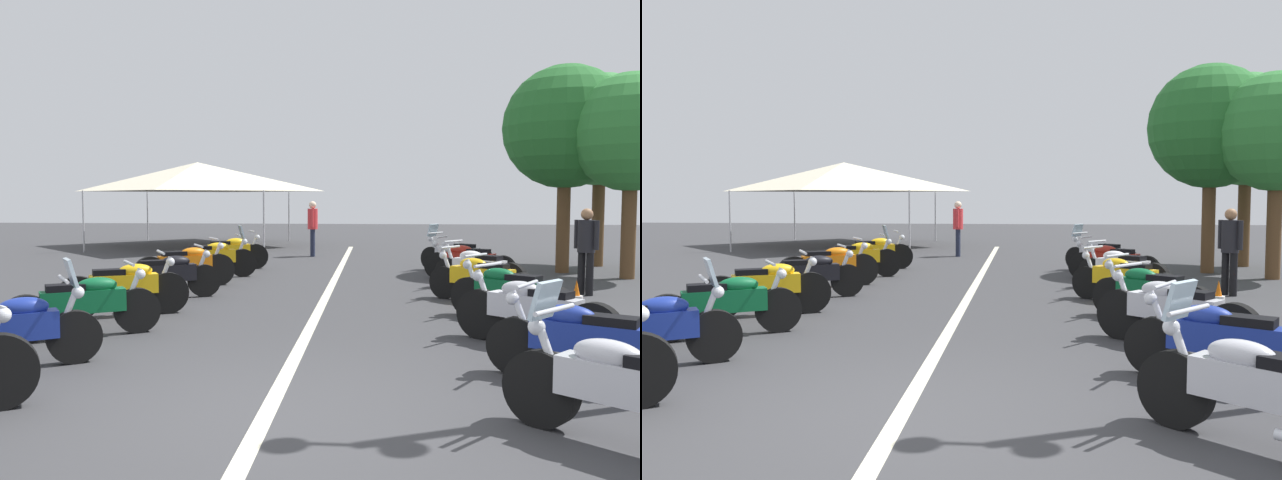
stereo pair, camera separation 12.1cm
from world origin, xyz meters
TOP-DOWN VIEW (x-y plane):
  - ground_plane at (0.00, 0.00)m, footprint 80.00×80.00m
  - lane_centre_stripe at (6.15, 0.00)m, footprint 25.89×0.16m
  - motorcycle_left_row_1 at (1.28, 2.99)m, footprint 1.24×1.72m
  - motorcycle_left_row_2 at (2.95, 2.92)m, footprint 1.20×1.79m
  - motorcycle_left_row_3 at (4.50, 2.99)m, footprint 1.08×1.85m
  - motorcycle_left_row_4 at (6.24, 2.88)m, footprint 1.12×1.84m
  - motorcycle_left_row_5 at (7.78, 2.99)m, footprint 1.20×1.88m
  - motorcycle_left_row_6 at (9.39, 2.86)m, footprint 0.98×2.06m
  - motorcycle_left_row_7 at (11.07, 2.82)m, footprint 1.01×1.94m
  - motorcycle_right_row_0 at (-0.42, -2.79)m, footprint 1.47×1.63m
  - motorcycle_right_row_1 at (1.24, -3.00)m, footprint 1.17×1.81m
  - motorcycle_right_row_2 at (2.85, -2.87)m, footprint 1.54×1.73m
  - motorcycle_right_row_3 at (4.57, -2.92)m, footprint 1.39×1.61m
  - motorcycle_right_row_4 at (6.27, -2.79)m, footprint 1.42×1.74m
  - motorcycle_right_row_5 at (7.73, -2.96)m, footprint 1.44×1.64m
  - motorcycle_right_row_6 at (9.35, -2.99)m, footprint 1.17×1.93m
  - motorcycle_right_row_7 at (10.98, -2.92)m, footprint 1.45×1.70m
  - traffic_cone_0 at (4.79, -3.98)m, footprint 0.36×0.36m
  - bystander_0 at (15.01, 1.06)m, footprint 0.53×0.32m
  - bystander_1 at (7.39, -4.93)m, footprint 0.44×0.35m
  - roadside_tree_0 at (11.19, -5.56)m, footprint 3.02×3.02m
  - roadside_tree_1 at (12.81, -6.92)m, footprint 3.00×3.00m
  - roadside_tree_2 at (10.06, -6.70)m, footprint 2.70×2.70m
  - event_tent at (19.00, 5.87)m, footprint 6.90×6.90m

SIDE VIEW (x-z plane):
  - ground_plane at x=0.00m, z-range 0.00..0.00m
  - lane_centre_stripe at x=6.15m, z-range 0.00..0.01m
  - traffic_cone_0 at x=4.79m, z-range -0.02..0.60m
  - motorcycle_right_row_4 at x=6.27m, z-range -0.04..0.94m
  - motorcycle_left_row_4 at x=6.24m, z-range -0.05..0.94m
  - motorcycle_right_row_6 at x=9.35m, z-range -0.04..0.94m
  - motorcycle_right_row_3 at x=4.57m, z-range -0.05..0.94m
  - motorcycle_right_row_1 at x=1.24m, z-range -0.04..0.94m
  - motorcycle_left_row_2 at x=2.95m, z-range -0.04..0.95m
  - motorcycle_right_row_5 at x=7.73m, z-range -0.04..0.95m
  - motorcycle_left_row_1 at x=1.28m, z-range -0.14..1.05m
  - motorcycle_right_row_7 at x=10.98m, z-range -0.14..1.05m
  - motorcycle_left_row_7 at x=11.07m, z-range -0.04..0.96m
  - motorcycle_left_row_3 at x=4.50m, z-range -0.04..0.97m
  - motorcycle_right_row_0 at x=-0.42m, z-range -0.14..1.07m
  - motorcycle_right_row_2 at x=2.85m, z-range -0.04..0.97m
  - motorcycle_left_row_5 at x=7.78m, z-range -0.04..0.98m
  - motorcycle_left_row_6 at x=9.39m, z-range -0.14..1.08m
  - bystander_1 at x=7.39m, z-range 0.14..1.80m
  - bystander_0 at x=15.01m, z-range 0.15..1.90m
  - event_tent at x=19.00m, z-range 1.05..4.25m
  - roadside_tree_2 at x=10.06m, z-range 0.97..5.67m
  - roadside_tree_0 at x=11.19m, z-range 1.02..6.13m
  - roadside_tree_1 at x=12.81m, z-range 1.06..6.24m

